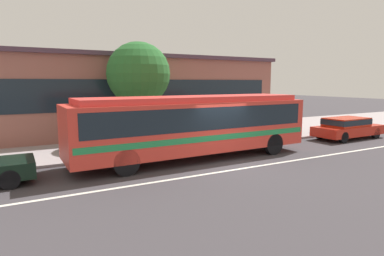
{
  "coord_description": "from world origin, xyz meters",
  "views": [
    {
      "loc": [
        -7.47,
        -10.81,
        3.39
      ],
      "look_at": [
        -0.45,
        2.21,
        1.3
      ],
      "focal_mm": 30.17,
      "sensor_mm": 36.0,
      "label": 1
    }
  ],
  "objects_px": {
    "sedan_far_ahead": "(347,127)",
    "bus_stop_sign": "(246,113)",
    "transit_bus": "(194,123)",
    "pedestrian_walking_along_curb": "(187,126)",
    "pedestrian_waiting_near_sign": "(160,125)",
    "street_tree_near_stop": "(139,74)"
  },
  "relations": [
    {
      "from": "sedan_far_ahead",
      "to": "pedestrian_waiting_near_sign",
      "type": "relative_size",
      "value": 2.72
    },
    {
      "from": "transit_bus",
      "to": "pedestrian_waiting_near_sign",
      "type": "bearing_deg",
      "value": 94.46
    },
    {
      "from": "bus_stop_sign",
      "to": "street_tree_near_stop",
      "type": "bearing_deg",
      "value": 153.7
    },
    {
      "from": "transit_bus",
      "to": "street_tree_near_stop",
      "type": "bearing_deg",
      "value": 102.35
    },
    {
      "from": "bus_stop_sign",
      "to": "street_tree_near_stop",
      "type": "height_order",
      "value": "street_tree_near_stop"
    },
    {
      "from": "transit_bus",
      "to": "pedestrian_walking_along_curb",
      "type": "bearing_deg",
      "value": 69.26
    },
    {
      "from": "pedestrian_waiting_near_sign",
      "to": "bus_stop_sign",
      "type": "height_order",
      "value": "bus_stop_sign"
    },
    {
      "from": "pedestrian_walking_along_curb",
      "to": "pedestrian_waiting_near_sign",
      "type": "bearing_deg",
      "value": 144.34
    },
    {
      "from": "transit_bus",
      "to": "sedan_far_ahead",
      "type": "xyz_separation_m",
      "value": [
        10.68,
        0.12,
        -0.9
      ]
    },
    {
      "from": "pedestrian_waiting_near_sign",
      "to": "pedestrian_walking_along_curb",
      "type": "distance_m",
      "value": 1.46
    },
    {
      "from": "pedestrian_waiting_near_sign",
      "to": "bus_stop_sign",
      "type": "bearing_deg",
      "value": -17.77
    },
    {
      "from": "transit_bus",
      "to": "pedestrian_walking_along_curb",
      "type": "relative_size",
      "value": 6.34
    },
    {
      "from": "bus_stop_sign",
      "to": "street_tree_near_stop",
      "type": "xyz_separation_m",
      "value": [
        -5.27,
        2.61,
        2.14
      ]
    },
    {
      "from": "pedestrian_walking_along_curb",
      "to": "bus_stop_sign",
      "type": "bearing_deg",
      "value": -10.26
    },
    {
      "from": "sedan_far_ahead",
      "to": "bus_stop_sign",
      "type": "relative_size",
      "value": 1.93
    },
    {
      "from": "pedestrian_waiting_near_sign",
      "to": "pedestrian_walking_along_curb",
      "type": "relative_size",
      "value": 1.01
    },
    {
      "from": "pedestrian_walking_along_curb",
      "to": "street_tree_near_stop",
      "type": "distance_m",
      "value": 3.86
    },
    {
      "from": "transit_bus",
      "to": "pedestrian_waiting_near_sign",
      "type": "relative_size",
      "value": 6.3
    },
    {
      "from": "sedan_far_ahead",
      "to": "bus_stop_sign",
      "type": "xyz_separation_m",
      "value": [
        -6.38,
        1.72,
        0.97
      ]
    },
    {
      "from": "transit_bus",
      "to": "street_tree_near_stop",
      "type": "relative_size",
      "value": 2.01
    },
    {
      "from": "pedestrian_walking_along_curb",
      "to": "transit_bus",
      "type": "bearing_deg",
      "value": -110.74
    },
    {
      "from": "sedan_far_ahead",
      "to": "street_tree_near_stop",
      "type": "relative_size",
      "value": 0.87
    }
  ]
}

